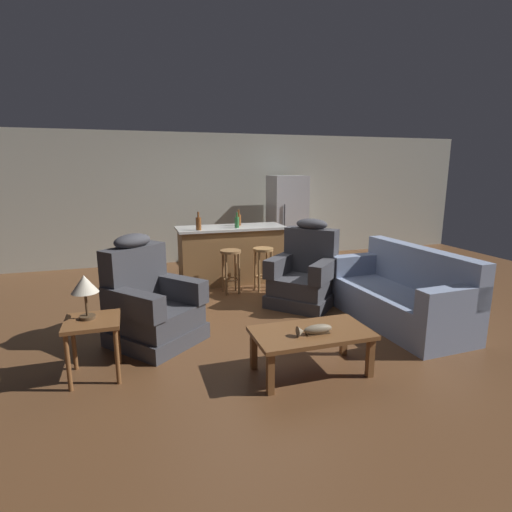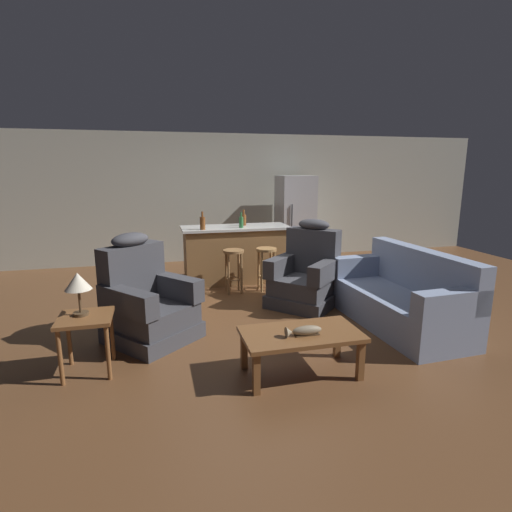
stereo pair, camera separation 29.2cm
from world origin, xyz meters
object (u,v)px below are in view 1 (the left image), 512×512
kitchen_island (231,254)px  bar_stool_right (263,261)px  end_table (93,330)px  bar_stool_left (231,263)px  coffee_table (311,336)px  recliner_near_lamp (150,305)px  bottle_short_amber (199,223)px  bottle_wine_dark (239,220)px  bottle_tall_green (237,222)px  recliner_near_island (305,275)px  couch (402,296)px  table_lamp (85,286)px  fish_figurine (314,330)px  refrigerator (287,219)px

kitchen_island → bar_stool_right: size_ratio=2.65×
end_table → bar_stool_left: 2.79m
coffee_table → recliner_near_lamp: recliner_near_lamp is taller
recliner_near_lamp → bottle_short_amber: size_ratio=4.16×
recliner_near_lamp → bottle_wine_dark: bottle_wine_dark is taller
bar_stool_left → bottle_tall_green: bearing=64.2°
recliner_near_island → end_table: size_ratio=2.14×
recliner_near_lamp → bar_stool_right: bearing=88.5°
couch → bar_stool_right: bearing=-58.6°
bar_stool_left → bottle_tall_green: bottle_tall_green is taller
end_table → table_lamp: bearing=135.9°
coffee_table → table_lamp: table_lamp is taller
recliner_near_island → table_lamp: recliner_near_island is taller
recliner_near_lamp → bottle_tall_green: bearing=101.6°
coffee_table → bar_stool_right: (0.41, 2.65, 0.11)m
bar_stool_left → table_lamp: bearing=-131.9°
fish_figurine → recliner_near_lamp: (-1.39, 1.28, -0.04)m
kitchen_island → refrigerator: refrigerator is taller
bottle_short_amber → recliner_near_lamp: bearing=-115.2°
end_table → refrigerator: (3.48, 3.94, 0.42)m
bar_stool_left → bottle_wine_dark: bottle_wine_dark is taller
couch → bottle_tall_green: bearing=-58.8°
refrigerator → bottle_tall_green: size_ratio=7.03×
couch → end_table: size_ratio=3.46×
recliner_near_island → bar_stool_right: bearing=-108.8°
table_lamp → bar_stool_right: (2.39, 2.07, -0.40)m
refrigerator → bottle_tall_green: refrigerator is taller
bar_stool_left → refrigerator: (1.66, 1.83, 0.41)m
fish_figurine → table_lamp: 2.11m
fish_figurine → bottle_short_amber: 3.22m
recliner_near_island → bottle_tall_green: size_ratio=4.79×
recliner_near_island → bottle_short_amber: size_ratio=4.16×
end_table → bottle_short_amber: bottle_short_amber is taller
recliner_near_lamp → table_lamp: 0.96m
coffee_table → couch: 1.83m
couch → recliner_near_lamp: bearing=-9.4°
recliner_near_lamp → recliner_near_island: 2.27m
coffee_table → bottle_tall_green: bottle_tall_green is taller
table_lamp → bar_stool_left: (1.86, 2.07, -0.40)m
bar_stool_right → bottle_short_amber: 1.18m
kitchen_island → bottle_wine_dark: size_ratio=6.74×
bar_stool_left → bottle_wine_dark: size_ratio=2.55×
recliner_near_island → refrigerator: size_ratio=0.68×
kitchen_island → bottle_short_amber: (-0.58, -0.23, 0.58)m
fish_figurine → bar_stool_left: bearing=92.2°
bottle_tall_green → end_table: bearing=-128.5°
table_lamp → fish_figurine: bearing=-18.3°
recliner_near_island → table_lamp: bearing=-18.5°
bar_stool_right → recliner_near_lamp: bearing=-141.4°
bar_stool_left → bar_stool_right: (0.53, 0.00, 0.00)m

